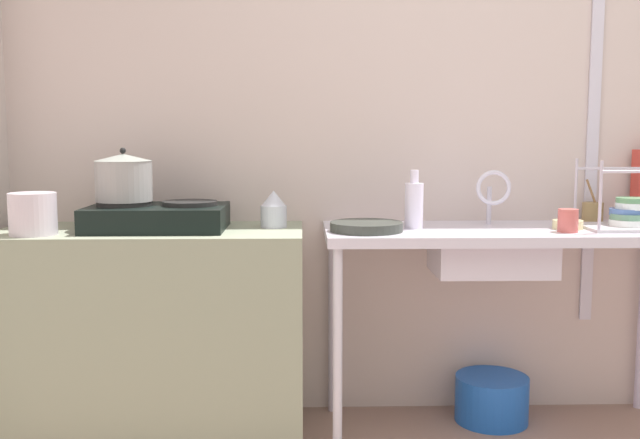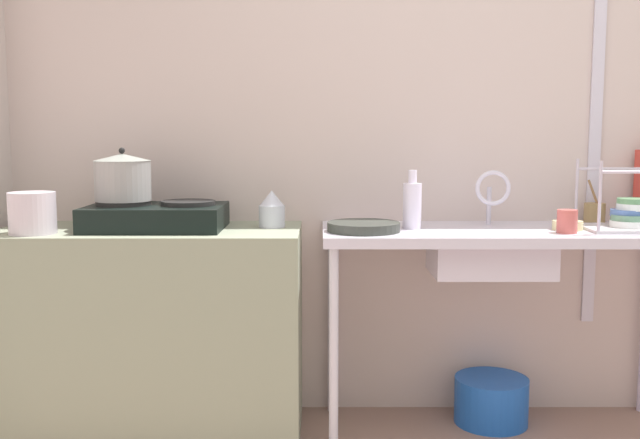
# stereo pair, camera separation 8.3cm
# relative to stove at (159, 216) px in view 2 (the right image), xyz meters

# --- Properties ---
(wall_back) EXTENTS (4.96, 0.10, 2.65)m
(wall_back) POSITION_rel_stove_xyz_m (1.40, 0.32, 0.43)
(wall_back) COLOR beige
(wall_back) RESTS_ON ground
(wall_metal_strip) EXTENTS (0.05, 0.01, 2.12)m
(wall_metal_strip) POSITION_rel_stove_xyz_m (1.83, 0.26, 0.56)
(wall_metal_strip) COLOR silver
(counter_concrete) EXTENTS (1.20, 0.53, 0.84)m
(counter_concrete) POSITION_rel_stove_xyz_m (-0.03, 0.00, -0.47)
(counter_concrete) COLOR gray
(counter_concrete) RESTS_ON ground
(counter_sink) EXTENTS (1.45, 0.53, 0.84)m
(counter_sink) POSITION_rel_stove_xyz_m (1.39, 0.00, -0.12)
(counter_sink) COLOR silver
(counter_sink) RESTS_ON ground
(stove) EXTENTS (0.54, 0.38, 0.11)m
(stove) POSITION_rel_stove_xyz_m (0.00, 0.00, 0.00)
(stove) COLOR black
(stove) RESTS_ON counter_concrete
(pot_on_left_burner) EXTENTS (0.22, 0.22, 0.21)m
(pot_on_left_burner) POSITION_rel_stove_xyz_m (-0.13, 0.00, 0.15)
(pot_on_left_burner) COLOR gray
(pot_on_left_burner) RESTS_ON stove
(pot_beside_stove) EXTENTS (0.17, 0.17, 0.16)m
(pot_beside_stove) POSITION_rel_stove_xyz_m (-0.44, -0.14, 0.03)
(pot_beside_stove) COLOR silver
(pot_beside_stove) RESTS_ON counter_concrete
(percolator) EXTENTS (0.11, 0.11, 0.15)m
(percolator) POSITION_rel_stove_xyz_m (0.46, 0.05, 0.02)
(percolator) COLOR silver
(percolator) RESTS_ON counter_concrete
(sink_basin) EXTENTS (0.46, 0.30, 0.17)m
(sink_basin) POSITION_rel_stove_xyz_m (1.32, -0.04, -0.14)
(sink_basin) COLOR silver
(sink_basin) RESTS_ON counter_sink
(faucet) EXTENTS (0.14, 0.08, 0.23)m
(faucet) POSITION_rel_stove_xyz_m (1.35, 0.08, 0.09)
(faucet) COLOR silver
(faucet) RESTS_ON counter_sink
(frying_pan) EXTENTS (0.28, 0.28, 0.04)m
(frying_pan) POSITION_rel_stove_xyz_m (0.82, -0.07, -0.03)
(frying_pan) COLOR #343832
(frying_pan) RESTS_ON counter_sink
(dish_rack) EXTENTS (0.36, 0.27, 0.28)m
(dish_rack) POSITION_rel_stove_xyz_m (1.87, -0.03, 0.00)
(dish_rack) COLOR #BDB2C3
(dish_rack) RESTS_ON counter_sink
(cup_by_rack) EXTENTS (0.08, 0.08, 0.09)m
(cup_by_rack) POSITION_rel_stove_xyz_m (1.59, -0.12, -0.01)
(cup_by_rack) COLOR #C65951
(cup_by_rack) RESTS_ON counter_sink
(small_bowl_on_drainboard) EXTENTS (0.12, 0.12, 0.04)m
(small_bowl_on_drainboard) POSITION_rel_stove_xyz_m (1.63, -0.03, -0.03)
(small_bowl_on_drainboard) COLOR beige
(small_bowl_on_drainboard) RESTS_ON counter_sink
(bottle_by_sink) EXTENTS (0.07, 0.07, 0.23)m
(bottle_by_sink) POSITION_rel_stove_xyz_m (1.02, 0.01, 0.05)
(bottle_by_sink) COLOR white
(bottle_by_sink) RESTS_ON counter_sink
(utensil_jar) EXTENTS (0.09, 0.09, 0.18)m
(utensil_jar) POSITION_rel_stove_xyz_m (1.82, 0.20, -0.01)
(utensil_jar) COLOR #95784A
(utensil_jar) RESTS_ON counter_sink
(bucket_on_floor) EXTENTS (0.31, 0.31, 0.20)m
(bucket_on_floor) POSITION_rel_stove_xyz_m (1.38, 0.09, -0.80)
(bucket_on_floor) COLOR blue
(bucket_on_floor) RESTS_ON ground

